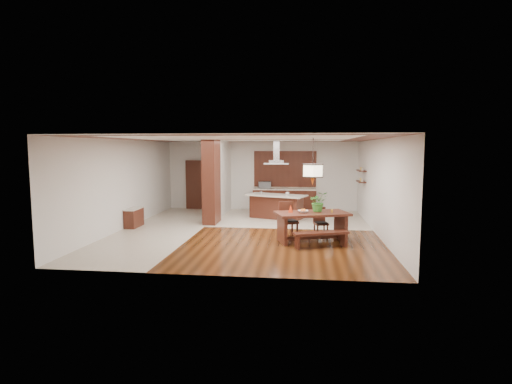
# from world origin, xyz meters

# --- Properties ---
(room_shell) EXTENTS (9.00, 9.04, 2.92)m
(room_shell) POSITION_xyz_m (0.00, 0.00, 2.06)
(room_shell) COLOR #361A09
(room_shell) RESTS_ON ground
(tile_hallway) EXTENTS (2.50, 9.00, 0.01)m
(tile_hallway) POSITION_xyz_m (-2.75, 0.00, 0.01)
(tile_hallway) COLOR beige
(tile_hallway) RESTS_ON ground
(tile_kitchen) EXTENTS (5.50, 4.00, 0.01)m
(tile_kitchen) POSITION_xyz_m (1.25, 2.50, 0.01)
(tile_kitchen) COLOR beige
(tile_kitchen) RESTS_ON ground
(soffit_band) EXTENTS (8.00, 9.00, 0.02)m
(soffit_band) POSITION_xyz_m (0.00, 0.00, 2.88)
(soffit_band) COLOR #3A180E
(soffit_band) RESTS_ON room_shell
(partition_pier) EXTENTS (0.45, 1.00, 2.90)m
(partition_pier) POSITION_xyz_m (-1.40, 1.20, 1.45)
(partition_pier) COLOR black
(partition_pier) RESTS_ON ground
(partition_stub) EXTENTS (0.18, 2.40, 2.90)m
(partition_stub) POSITION_xyz_m (-1.40, 3.30, 1.45)
(partition_stub) COLOR silver
(partition_stub) RESTS_ON ground
(hallway_console) EXTENTS (0.37, 0.88, 0.63)m
(hallway_console) POSITION_xyz_m (-3.81, 0.20, 0.32)
(hallway_console) COLOR black
(hallway_console) RESTS_ON ground
(hallway_doorway) EXTENTS (1.10, 0.20, 2.10)m
(hallway_doorway) POSITION_xyz_m (-2.70, 4.40, 1.05)
(hallway_doorway) COLOR black
(hallway_doorway) RESTS_ON ground
(rear_counter) EXTENTS (2.60, 0.62, 0.95)m
(rear_counter) POSITION_xyz_m (1.00, 4.20, 0.48)
(rear_counter) COLOR black
(rear_counter) RESTS_ON ground
(kitchen_window) EXTENTS (2.60, 0.08, 1.50)m
(kitchen_window) POSITION_xyz_m (1.00, 4.46, 1.75)
(kitchen_window) COLOR #96532D
(kitchen_window) RESTS_ON room_shell
(shelf_lower) EXTENTS (0.26, 0.90, 0.04)m
(shelf_lower) POSITION_xyz_m (3.87, 2.60, 1.40)
(shelf_lower) COLOR black
(shelf_lower) RESTS_ON room_shell
(shelf_upper) EXTENTS (0.26, 0.90, 0.04)m
(shelf_upper) POSITION_xyz_m (3.87, 2.60, 1.80)
(shelf_upper) COLOR black
(shelf_upper) RESTS_ON room_shell
(dining_table) EXTENTS (2.20, 1.57, 0.83)m
(dining_table) POSITION_xyz_m (2.02, -1.19, 0.61)
(dining_table) COLOR black
(dining_table) RESTS_ON ground
(dining_bench) EXTENTS (1.51, 0.82, 0.42)m
(dining_bench) POSITION_xyz_m (2.24, -1.87, 0.21)
(dining_bench) COLOR black
(dining_bench) RESTS_ON ground
(dining_chair_left) EXTENTS (0.61, 0.61, 1.05)m
(dining_chair_left) POSITION_xyz_m (1.36, -0.76, 0.52)
(dining_chair_left) COLOR black
(dining_chair_left) RESTS_ON ground
(dining_chair_right) EXTENTS (0.47, 0.47, 0.85)m
(dining_chair_right) POSITION_xyz_m (2.30, -0.45, 0.43)
(dining_chair_right) COLOR black
(dining_chair_right) RESTS_ON ground
(pendant_lantern) EXTENTS (0.64, 0.64, 1.31)m
(pendant_lantern) POSITION_xyz_m (2.02, -1.19, 2.25)
(pendant_lantern) COLOR #FFF2C3
(pendant_lantern) RESTS_ON room_shell
(foliage_plant) EXTENTS (0.58, 0.53, 0.57)m
(foliage_plant) POSITION_xyz_m (2.19, -1.04, 1.11)
(foliage_plant) COLOR #357C29
(foliage_plant) RESTS_ON dining_table
(fruit_bowl) EXTENTS (0.32, 0.32, 0.07)m
(fruit_bowl) POSITION_xyz_m (1.77, -1.30, 0.86)
(fruit_bowl) COLOR beige
(fruit_bowl) RESTS_ON dining_table
(napkin_cone) EXTENTS (0.15, 0.15, 0.21)m
(napkin_cone) POSITION_xyz_m (1.42, -1.27, 0.94)
(napkin_cone) COLOR #BB2C0D
(napkin_cone) RESTS_ON dining_table
(gold_ornament) EXTENTS (0.07, 0.07, 0.09)m
(gold_ornament) POSITION_xyz_m (2.57, -1.13, 0.87)
(gold_ornament) COLOR gold
(gold_ornament) RESTS_ON dining_table
(kitchen_island) EXTENTS (2.37, 1.63, 0.90)m
(kitchen_island) POSITION_xyz_m (0.78, 2.41, 0.46)
(kitchen_island) COLOR black
(kitchen_island) RESTS_ON ground
(range_hood) EXTENTS (0.90, 0.55, 0.87)m
(range_hood) POSITION_xyz_m (0.78, 2.41, 2.46)
(range_hood) COLOR silver
(range_hood) RESTS_ON room_shell
(island_cup) EXTENTS (0.17, 0.17, 0.11)m
(island_cup) POSITION_xyz_m (1.19, 2.30, 0.95)
(island_cup) COLOR silver
(island_cup) RESTS_ON kitchen_island
(microwave) EXTENTS (0.55, 0.41, 0.28)m
(microwave) POSITION_xyz_m (0.17, 4.17, 1.09)
(microwave) COLOR #ACADB3
(microwave) RESTS_ON rear_counter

